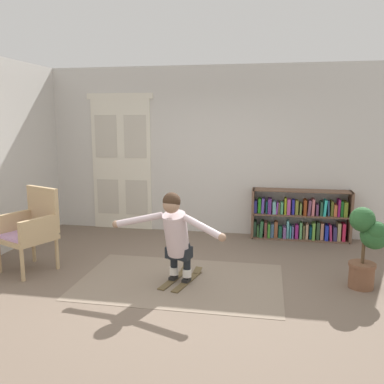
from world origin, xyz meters
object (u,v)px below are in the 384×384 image
potted_plant (368,243)px  skis_pair (181,279)px  bookshelf (300,218)px  wicker_chair (31,227)px  person_skier (175,232)px

potted_plant → skis_pair: (-2.21, -0.17, -0.54)m
bookshelf → wicker_chair: size_ratio=1.47×
potted_plant → skis_pair: bearing=-175.6°
bookshelf → person_skier: size_ratio=1.13×
wicker_chair → skis_pair: bearing=-0.8°
bookshelf → skis_pair: bookshelf is taller
bookshelf → wicker_chair: (-3.63, -2.10, 0.21)m
bookshelf → person_skier: 2.82m
skis_pair → potted_plant: bearing=4.4°
potted_plant → skis_pair: 2.28m
bookshelf → person_skier: person_skier is taller
skis_pair → person_skier: size_ratio=0.55×
bookshelf → potted_plant: bearing=-72.4°
bookshelf → potted_plant: potted_plant is taller
skis_pair → person_skier: 0.67m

